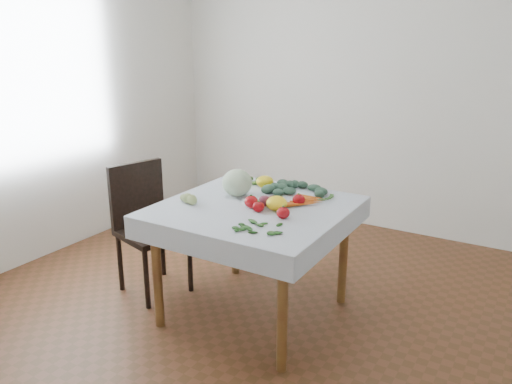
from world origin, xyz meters
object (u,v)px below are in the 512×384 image
table (254,221)px  heirloom_back (265,182)px  chair (146,219)px  cabbage (237,183)px  carrot_bunch (307,201)px

table → heirloom_back: size_ratio=8.10×
chair → cabbage: size_ratio=4.64×
table → cabbage: bearing=150.0°
table → heirloom_back: heirloom_back is taller
chair → carrot_bunch: chair is taller
chair → carrot_bunch: (1.12, 0.28, 0.24)m
chair → heirloom_back: size_ratio=7.48×
chair → carrot_bunch: size_ratio=3.23×
cabbage → heirloom_back: 0.27m
cabbage → carrot_bunch: size_ratio=0.70×
carrot_bunch → chair: bearing=-165.7°
cabbage → heirloom_back: bearing=75.8°
chair → carrot_bunch: 1.18m
table → heirloom_back: (-0.14, 0.37, 0.15)m
table → chair: 0.87m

